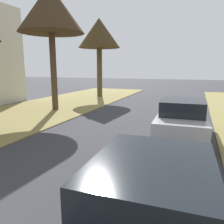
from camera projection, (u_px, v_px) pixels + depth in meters
name	position (u px, v px, depth m)	size (l,w,h in m)	color
street_tree_left_mid_b	(51.00, 10.00, 13.68)	(4.11, 4.11, 7.74)	#4B3A26
street_tree_left_far	(99.00, 34.00, 20.59)	(3.90, 3.90, 7.26)	#4D3F25
parked_sedan_black	(153.00, 209.00, 3.29)	(2.07, 4.46, 1.57)	black
parked_sedan_silver	(182.00, 120.00, 8.92)	(2.07, 4.46, 1.57)	#BCBCC1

